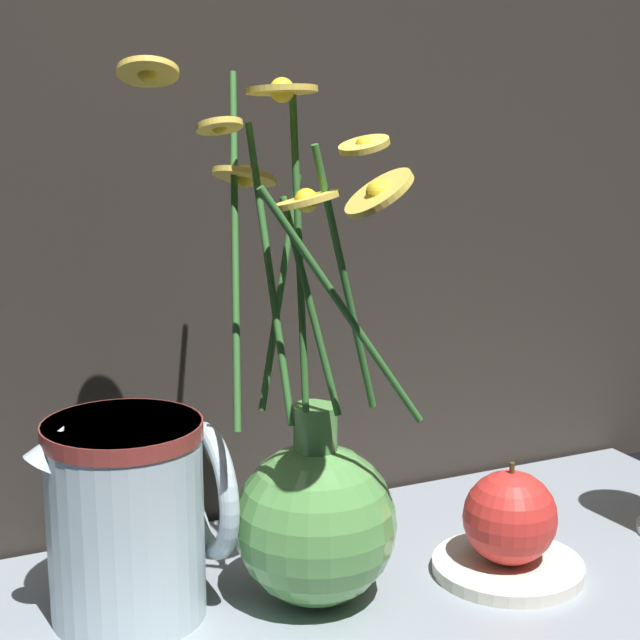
% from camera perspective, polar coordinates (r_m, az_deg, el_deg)
% --- Properties ---
extents(ground_plane, '(6.00, 6.00, 0.00)m').
position_cam_1_polar(ground_plane, '(0.84, 0.20, -15.01)').
color(ground_plane, black).
extents(shelf, '(0.81, 0.32, 0.01)m').
position_cam_1_polar(shelf, '(0.83, 0.20, -14.64)').
color(shelf, gray).
rests_on(shelf, ground_plane).
extents(vase_with_flowers, '(0.19, 0.21, 0.39)m').
position_cam_1_polar(vase_with_flowers, '(0.79, -0.33, -9.80)').
color(vase_with_flowers, '#59994C').
rests_on(vase_with_flowers, shelf).
extents(ceramic_pitcher, '(0.14, 0.11, 0.16)m').
position_cam_1_polar(ceramic_pitcher, '(0.78, -10.07, -9.97)').
color(ceramic_pitcher, silver).
rests_on(ceramic_pitcher, shelf).
extents(saucer_plate, '(0.12, 0.12, 0.01)m').
position_cam_1_polar(saucer_plate, '(0.87, 9.98, -12.85)').
color(saucer_plate, silver).
rests_on(saucer_plate, shelf).
extents(orange_fruit, '(0.07, 0.07, 0.08)m').
position_cam_1_polar(orange_fruit, '(0.85, 10.10, -10.32)').
color(orange_fruit, red).
rests_on(orange_fruit, saucer_plate).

